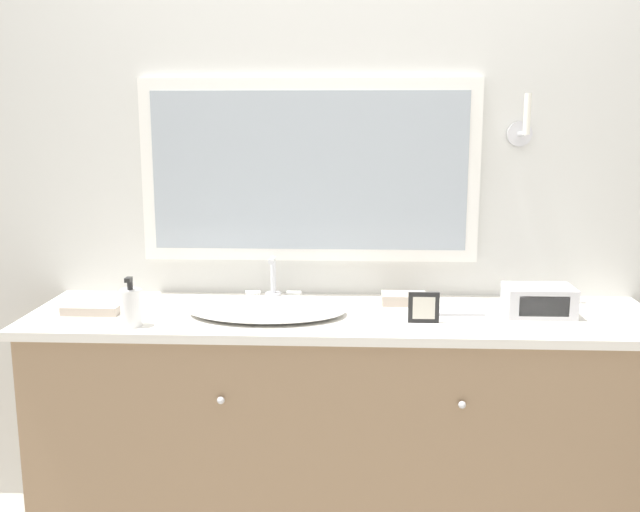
% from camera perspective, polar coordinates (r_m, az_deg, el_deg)
% --- Properties ---
extents(wall_back, '(8.00, 0.18, 2.55)m').
position_cam_1_polar(wall_back, '(2.68, 1.88, 5.66)').
color(wall_back, silver).
rests_on(wall_back, ground_plane).
extents(vanity_counter, '(2.15, 0.56, 0.87)m').
position_cam_1_polar(vanity_counter, '(2.61, 1.74, -13.77)').
color(vanity_counter, '#937556').
rests_on(vanity_counter, ground_plane).
extents(sink_basin, '(0.54, 0.39, 0.17)m').
position_cam_1_polar(sink_basin, '(2.45, -4.22, -4.23)').
color(sink_basin, white).
rests_on(sink_basin, vanity_counter).
extents(soap_bottle, '(0.07, 0.07, 0.16)m').
position_cam_1_polar(soap_bottle, '(2.37, -14.88, -3.96)').
color(soap_bottle, white).
rests_on(soap_bottle, vanity_counter).
extents(appliance_box, '(0.23, 0.15, 0.10)m').
position_cam_1_polar(appliance_box, '(2.53, 17.10, -3.46)').
color(appliance_box, '#BCBCC1').
rests_on(appliance_box, vanity_counter).
extents(picture_frame, '(0.10, 0.01, 0.10)m').
position_cam_1_polar(picture_frame, '(2.36, 8.30, -4.10)').
color(picture_frame, black).
rests_on(picture_frame, vanity_counter).
extents(hand_towel_near_sink, '(0.16, 0.10, 0.04)m').
position_cam_1_polar(hand_towel_near_sink, '(2.59, 6.72, -3.41)').
color(hand_towel_near_sink, '#B7A899').
rests_on(hand_towel_near_sink, vanity_counter).
extents(hand_towel_far_corner, '(0.19, 0.14, 0.03)m').
position_cam_1_polar(hand_towel_far_corner, '(2.59, -17.60, -3.94)').
color(hand_towel_far_corner, '#B7A899').
rests_on(hand_towel_far_corner, vanity_counter).
extents(metal_tray, '(0.16, 0.10, 0.01)m').
position_cam_1_polar(metal_tray, '(2.51, 11.12, -4.34)').
color(metal_tray, '#ADADB2').
rests_on(metal_tray, vanity_counter).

